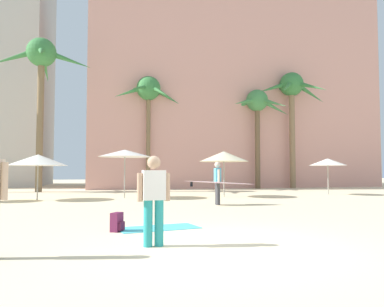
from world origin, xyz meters
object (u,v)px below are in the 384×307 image
(cafe_umbrella_4, at_px, (125,153))
(cafe_umbrella_5, at_px, (38,160))
(beach_towel, at_px, (158,228))
(cafe_umbrella_3, at_px, (224,156))
(person_mid_right, at_px, (154,197))
(person_mid_left, at_px, (218,182))
(palm_tree_far_left, at_px, (149,94))
(palm_tree_center, at_px, (41,65))
(palm_tree_right, at_px, (291,94))
(cafe_umbrella_2, at_px, (328,162))
(palm_tree_left, at_px, (257,108))
(backpack, at_px, (117,222))

(cafe_umbrella_4, distance_m, cafe_umbrella_5, 4.10)
(cafe_umbrella_4, bearing_deg, beach_towel, -89.03)
(cafe_umbrella_3, distance_m, person_mid_right, 12.99)
(beach_towel, distance_m, person_mid_left, 6.27)
(palm_tree_far_left, xyz_separation_m, cafe_umbrella_5, (-6.32, -8.63, -5.35))
(palm_tree_far_left, bearing_deg, palm_tree_center, -170.70)
(cafe_umbrella_3, distance_m, beach_towel, 11.14)
(palm_tree_center, relative_size, palm_tree_right, 1.08)
(cafe_umbrella_3, bearing_deg, palm_tree_right, 43.32)
(cafe_umbrella_2, height_order, cafe_umbrella_4, cafe_umbrella_4)
(cafe_umbrella_4, bearing_deg, palm_tree_right, 29.72)
(palm_tree_left, xyz_separation_m, backpack, (-11.82, -18.41, -6.33))
(cafe_umbrella_5, distance_m, beach_towel, 10.85)
(palm_tree_center, relative_size, cafe_umbrella_3, 3.94)
(person_mid_left, relative_size, person_mid_right, 1.79)
(person_mid_right, bearing_deg, palm_tree_left, -33.23)
(cafe_umbrella_3, relative_size, cafe_umbrella_4, 0.98)
(cafe_umbrella_3, relative_size, person_mid_left, 0.92)
(palm_tree_right, relative_size, backpack, 22.92)
(cafe_umbrella_5, bearing_deg, palm_tree_right, 24.55)
(cafe_umbrella_5, bearing_deg, cafe_umbrella_3, -0.60)
(person_mid_left, bearing_deg, beach_towel, -115.75)
(backpack, bearing_deg, palm_tree_right, 81.56)
(palm_tree_left, height_order, cafe_umbrella_4, palm_tree_left)
(palm_tree_far_left, distance_m, palm_tree_left, 8.81)
(cafe_umbrella_3, xyz_separation_m, backpack, (-6.00, -9.94, -1.95))
(cafe_umbrella_5, height_order, beach_towel, cafe_umbrella_5)
(palm_tree_left, distance_m, palm_tree_right, 3.37)
(cafe_umbrella_3, relative_size, backpack, 6.29)
(cafe_umbrella_5, distance_m, person_mid_right, 12.47)
(palm_tree_far_left, bearing_deg, cafe_umbrella_4, -105.02)
(backpack, bearing_deg, cafe_umbrella_2, 69.68)
(palm_tree_far_left, relative_size, cafe_umbrella_5, 3.18)
(beach_towel, bearing_deg, backpack, -166.06)
(palm_tree_left, xyz_separation_m, cafe_umbrella_4, (-11.03, -8.12, -4.26))
(cafe_umbrella_5, bearing_deg, palm_tree_center, 98.48)
(cafe_umbrella_2, relative_size, person_mid_right, 1.31)
(palm_tree_far_left, height_order, person_mid_left, palm_tree_far_left)
(beach_towel, distance_m, person_mid_right, 2.24)
(palm_tree_far_left, distance_m, cafe_umbrella_2, 13.81)
(cafe_umbrella_4, bearing_deg, person_mid_left, -54.32)
(backpack, bearing_deg, person_mid_right, -41.88)
(palm_tree_far_left, distance_m, palm_tree_right, 11.89)
(palm_tree_left, bearing_deg, palm_tree_far_left, 178.26)
(cafe_umbrella_3, distance_m, cafe_umbrella_4, 5.22)
(cafe_umbrella_5, xyz_separation_m, beach_towel, (4.24, -9.80, -1.88))
(palm_tree_left, distance_m, cafe_umbrella_2, 9.54)
(palm_tree_right, xyz_separation_m, cafe_umbrella_2, (-2.46, -8.26, -5.95))
(palm_tree_right, xyz_separation_m, cafe_umbrella_5, (-18.19, -8.31, -5.96))
(cafe_umbrella_5, bearing_deg, person_mid_right, -72.02)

